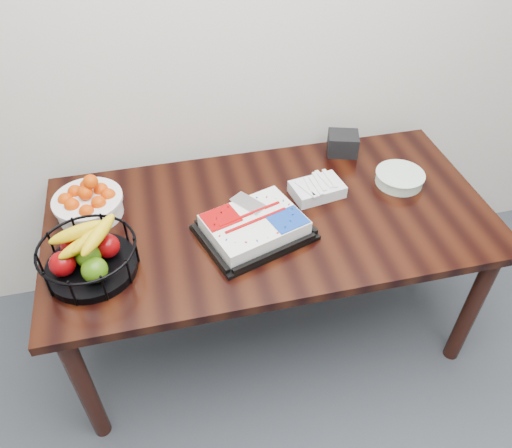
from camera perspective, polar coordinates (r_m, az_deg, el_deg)
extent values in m
plane|color=silver|center=(2.15, -1.59, 22.26)|extent=(5.00, 0.00, 5.00)
cube|color=black|center=(2.05, 1.64, 0.76)|extent=(1.80, 0.90, 0.04)
cylinder|color=black|center=(2.10, -19.05, -17.13)|extent=(0.07, 0.07, 0.71)
cylinder|color=black|center=(2.57, -18.74, -2.93)|extent=(0.07, 0.07, 0.71)
cylinder|color=black|center=(2.40, 23.42, -8.79)|extent=(0.07, 0.07, 0.71)
cylinder|color=black|center=(2.81, 15.95, 2.47)|extent=(0.07, 0.07, 0.71)
cube|color=black|center=(1.94, -0.20, -0.96)|extent=(0.48, 0.43, 0.02)
cube|color=white|center=(1.91, -0.20, -0.10)|extent=(0.42, 0.36, 0.06)
cube|color=#9A0305|center=(1.93, -3.75, 1.52)|extent=(0.16, 0.15, 0.00)
cube|color=navy|center=(1.86, 3.46, -0.29)|extent=(0.16, 0.15, 0.00)
cube|color=silver|center=(1.96, -0.03, 2.44)|extent=(0.14, 0.16, 0.00)
cylinder|color=white|center=(2.11, -18.50, 1.92)|extent=(0.26, 0.26, 0.08)
cylinder|color=white|center=(2.09, -18.72, 2.68)|extent=(0.28, 0.28, 0.01)
cylinder|color=black|center=(1.90, -18.22, -4.66)|extent=(0.33, 0.33, 0.03)
torus|color=black|center=(1.83, -18.87, -2.58)|extent=(0.35, 0.35, 0.01)
cylinder|color=white|center=(2.27, 16.06, 5.01)|extent=(0.20, 0.20, 0.05)
cylinder|color=white|center=(2.25, 16.18, 5.53)|extent=(0.21, 0.21, 0.01)
cube|color=silver|center=(2.13, 6.99, 3.95)|extent=(0.23, 0.17, 0.05)
cube|color=black|center=(2.39, 9.88, 9.06)|extent=(0.17, 0.15, 0.10)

